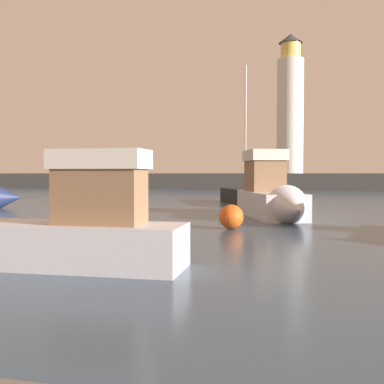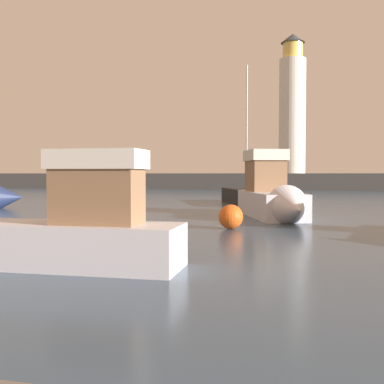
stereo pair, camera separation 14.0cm
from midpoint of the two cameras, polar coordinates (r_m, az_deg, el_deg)
ground_plane at (r=35.53m, az=2.87°, el=-1.38°), size 220.00×220.00×0.00m
breakwater at (r=67.12m, az=8.22°, el=1.30°), size 84.60×6.44×2.29m
lighthouse at (r=67.42m, az=12.25°, el=10.07°), size 3.67×3.67×19.38m
motorboat_0 at (r=11.95m, az=-17.32°, el=-4.62°), size 6.84×2.02×3.11m
motorboat_1 at (r=24.15m, az=10.08°, el=-0.38°), size 4.69×8.33×3.85m
sailboat_moored at (r=34.53m, az=7.16°, el=-0.52°), size 5.40×8.56×10.36m
mooring_buoy at (r=19.05m, az=4.99°, el=-3.04°), size 1.00×1.00×1.00m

